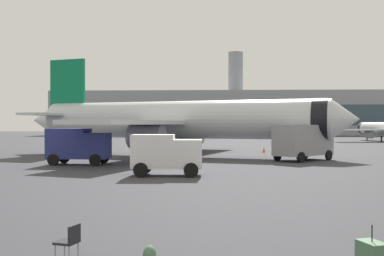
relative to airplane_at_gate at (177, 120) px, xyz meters
The scene contains 8 objects.
airplane_at_gate is the anchor object (origin of this frame).
service_truck 12.89m from the airplane_at_gate, 124.01° to the right, with size 4.90×2.72×2.90m.
fuel_truck 13.14m from the airplane_at_gate, 25.87° to the right, with size 5.97×5.91×3.20m.
cargo_van 18.32m from the airplane_at_gate, 87.58° to the right, with size 4.45×2.42×2.60m.
safety_cone_mid 11.73m from the airplane_at_gate, 32.24° to the left, with size 0.44×0.44×0.65m.
traveller_backpack 37.00m from the airplane_at_gate, 86.36° to the right, with size 0.36×0.40×0.48m.
gate_chair 36.57m from the airplane_at_gate, 89.45° to the right, with size 0.59×0.59×0.86m.
terminal_building 93.35m from the airplane_at_gate, 85.68° to the left, with size 102.27×17.27×24.94m.
Camera 1 is at (-0.00, -4.57, 3.26)m, focal length 43.39 mm.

